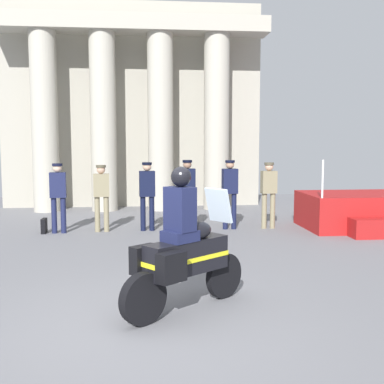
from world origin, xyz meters
TOP-DOWN VIEW (x-y plane):
  - ground_plane at (0.00, 0.00)m, footprint 28.00×28.00m
  - colonnade_backdrop at (-0.44, 10.38)m, footprint 8.74×1.67m
  - reviewing_stand at (5.53, 5.95)m, footprint 3.01×2.44m
  - officer_in_row_0 at (-2.13, 6.08)m, footprint 0.40×0.25m
  - officer_in_row_1 at (-1.11, 6.17)m, footprint 0.40×0.25m
  - officer_in_row_2 at (0.01, 6.20)m, footprint 0.40×0.25m
  - officer_in_row_3 at (1.02, 6.20)m, footprint 0.40×0.25m
  - officer_in_row_4 at (2.10, 6.21)m, footprint 0.40×0.25m
  - officer_in_row_5 at (3.10, 6.21)m, footprint 0.40×0.25m
  - motorcycle_with_rider at (0.45, 0.42)m, footprint 1.71×1.39m
  - briefcase_on_ground at (-2.49, 6.11)m, footprint 0.10×0.32m

SIDE VIEW (x-z plane):
  - ground_plane at x=0.00m, z-range 0.00..0.00m
  - briefcase_on_ground at x=-2.49m, z-range 0.00..0.36m
  - reviewing_stand at x=5.53m, z-range -0.46..1.34m
  - motorcycle_with_rider at x=0.45m, z-range -0.16..1.74m
  - officer_in_row_1 at x=-1.11m, z-range 0.15..1.80m
  - officer_in_row_5 at x=3.10m, z-range 0.16..1.85m
  - officer_in_row_0 at x=-2.13m, z-range 0.15..1.85m
  - officer_in_row_2 at x=0.01m, z-range 0.15..1.86m
  - officer_in_row_4 at x=2.10m, z-range 0.16..1.91m
  - officer_in_row_3 at x=1.02m, z-range 0.16..1.92m
  - colonnade_backdrop at x=-0.44m, z-range 0.04..6.91m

